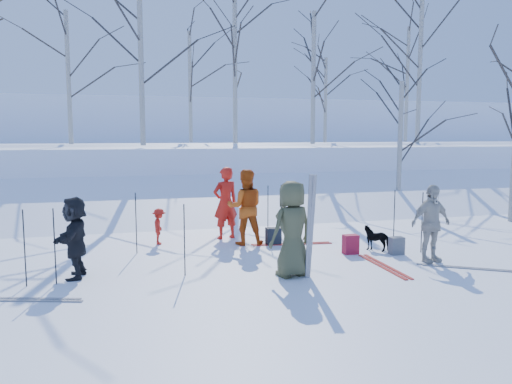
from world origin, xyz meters
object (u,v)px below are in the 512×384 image
object	(u,v)px
skier_cream_east	(431,224)
backpack_red	(351,244)
backpack_dark	(273,236)
skier_red_north	(225,203)
skier_red_seated	(159,226)
skier_olive_center	(292,229)
skier_grey_west	(75,237)
backpack_grey	(397,246)
skier_redor_behind	(245,207)
dog	(377,238)

from	to	relation	value
skier_cream_east	backpack_red	xyz separation A→B (m)	(-1.26, 1.05, -0.59)
backpack_dark	skier_cream_east	bearing A→B (deg)	-41.89
backpack_dark	backpack_red	bearing A→B (deg)	-43.76
skier_red_north	backpack_red	xyz separation A→B (m)	(2.33, -2.29, -0.69)
backpack_dark	skier_red_seated	bearing A→B (deg)	164.64
skier_cream_east	skier_olive_center	bearing A→B (deg)	177.71
backpack_dark	skier_grey_west	bearing A→B (deg)	-158.19
backpack_grey	backpack_dark	size ratio (longest dim) A/B	0.95
skier_redor_behind	skier_red_seated	world-z (taller)	skier_redor_behind
skier_cream_east	skier_redor_behind	bearing A→B (deg)	134.76
skier_olive_center	skier_redor_behind	distance (m)	2.83
skier_grey_west	dog	xyz separation A→B (m)	(6.37, 0.57, -0.47)
skier_redor_behind	skier_olive_center	bearing A→B (deg)	103.00
dog	backpack_grey	xyz separation A→B (m)	(0.21, -0.48, -0.08)
skier_red_north	skier_redor_behind	world-z (taller)	skier_red_north
skier_redor_behind	dog	bearing A→B (deg)	163.00
skier_olive_center	skier_grey_west	size ratio (longest dim) A/B	1.19
skier_red_seated	backpack_dark	distance (m)	2.72
backpack_grey	backpack_dark	xyz separation A→B (m)	(-2.32, 1.61, 0.01)
skier_olive_center	backpack_red	bearing A→B (deg)	-162.47
dog	backpack_red	distance (m)	0.76
skier_olive_center	backpack_dark	xyz separation A→B (m)	(0.43, 2.63, -0.68)
skier_grey_west	backpack_red	bearing A→B (deg)	101.40
skier_red_north	backpack_red	distance (m)	3.34
skier_redor_behind	backpack_red	distance (m)	2.60
dog	backpack_red	size ratio (longest dim) A/B	1.54
skier_olive_center	skier_cream_east	world-z (taller)	skier_olive_center
skier_olive_center	backpack_dark	size ratio (longest dim) A/B	4.42
skier_olive_center	backpack_red	xyz separation A→B (m)	(1.80, 1.31, -0.67)
skier_olive_center	dog	xyz separation A→B (m)	(2.54, 1.49, -0.61)
skier_redor_behind	backpack_grey	world-z (taller)	skier_redor_behind
skier_red_north	skier_red_seated	bearing A→B (deg)	-6.24
skier_cream_east	skier_grey_west	size ratio (longest dim) A/B	1.07
skier_olive_center	skier_grey_west	bearing A→B (deg)	-32.07
skier_redor_behind	dog	xyz separation A→B (m)	(2.74, -1.33, -0.62)
skier_red_north	backpack_grey	xyz separation A→B (m)	(3.27, -2.59, -0.71)
skier_cream_east	skier_grey_west	bearing A→B (deg)	167.35
backpack_red	skier_olive_center	bearing A→B (deg)	-143.90
skier_red_seated	backpack_red	bearing A→B (deg)	-109.60
skier_red_seated	skier_grey_west	distance (m)	2.95
backpack_red	skier_red_north	bearing A→B (deg)	135.45
backpack_red	dog	bearing A→B (deg)	13.34
backpack_red	skier_cream_east	bearing A→B (deg)	-39.73
skier_cream_east	backpack_dark	distance (m)	3.59
skier_red_seated	skier_cream_east	distance (m)	6.09
skier_red_north	backpack_dark	size ratio (longest dim) A/B	4.50
skier_grey_west	skier_cream_east	bearing A→B (deg)	91.97
skier_red_north	backpack_grey	world-z (taller)	skier_red_north
dog	skier_red_north	bearing A→B (deg)	-79.62
skier_cream_east	backpack_dark	bearing A→B (deg)	130.88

